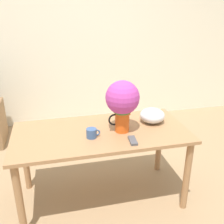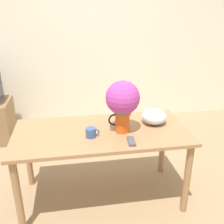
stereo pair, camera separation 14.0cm
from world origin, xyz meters
TOP-DOWN VIEW (x-y plane):
  - ground_plane at (0.00, 0.00)m, footprint 12.00×12.00m
  - wall_back at (0.00, 2.06)m, footprint 8.00×0.05m
  - table at (-0.11, 0.11)m, footprint 1.54×0.75m
  - flower_vase at (0.07, 0.07)m, footprint 0.29×0.29m
  - coffee_mug at (-0.21, 0.01)m, footprint 0.12×0.09m
  - white_bowl at (0.40, 0.19)m, footprint 0.24×0.24m
  - remote_control at (0.10, -0.14)m, footprint 0.07×0.15m

SIDE VIEW (x-z plane):
  - ground_plane at x=0.00m, z-range 0.00..0.00m
  - table at x=-0.11m, z-range 0.27..0.99m
  - remote_control at x=0.10m, z-range 0.72..0.74m
  - coffee_mug at x=-0.21m, z-range 0.72..0.80m
  - white_bowl at x=0.40m, z-range 0.72..0.86m
  - flower_vase at x=0.07m, z-range 0.77..1.23m
  - wall_back at x=0.00m, z-range 0.00..2.60m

